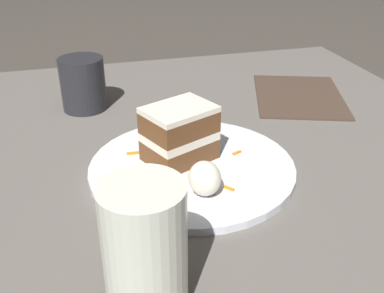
{
  "coord_description": "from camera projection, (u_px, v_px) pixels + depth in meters",
  "views": [
    {
      "loc": [
        0.51,
        -0.19,
        0.38
      ],
      "look_at": [
        -0.04,
        -0.04,
        0.07
      ],
      "focal_mm": 42.0,
      "sensor_mm": 36.0,
      "label": 1
    }
  ],
  "objects": [
    {
      "name": "coffee_mug",
      "position": [
        83.0,
        82.0,
        0.84
      ],
      "size": [
        0.08,
        0.08,
        0.1
      ],
      "color": "#232328",
      "rests_on": "dining_table"
    },
    {
      "name": "drinking_glass",
      "position": [
        145.0,
        258.0,
        0.41
      ],
      "size": [
        0.08,
        0.08,
        0.14
      ],
      "color": "beige",
      "rests_on": "dining_table"
    },
    {
      "name": "ground_plane",
      "position": [
        226.0,
        198.0,
        0.66
      ],
      "size": [
        6.0,
        6.0,
        0.0
      ],
      "primitive_type": "plane",
      "color": "#38332D",
      "rests_on": "ground"
    },
    {
      "name": "dining_table",
      "position": [
        227.0,
        189.0,
        0.65
      ],
      "size": [
        1.16,
        0.95,
        0.03
      ],
      "primitive_type": "cube",
      "color": "#56514C",
      "rests_on": "ground"
    },
    {
      "name": "carrot_shreds_scatter",
      "position": [
        193.0,
        165.0,
        0.65
      ],
      "size": [
        0.14,
        0.17,
        0.0
      ],
      "color": "orange",
      "rests_on": "plate"
    },
    {
      "name": "cream_dollop",
      "position": [
        205.0,
        178.0,
        0.58
      ],
      "size": [
        0.05,
        0.04,
        0.05
      ],
      "primitive_type": "ellipsoid",
      "color": "silver",
      "rests_on": "plate"
    },
    {
      "name": "cake_slice",
      "position": [
        179.0,
        134.0,
        0.65
      ],
      "size": [
        0.1,
        0.12,
        0.08
      ],
      "rotation": [
        0.0,
        0.0,
        0.42
      ],
      "color": "brown",
      "rests_on": "plate"
    },
    {
      "name": "orange_garnish",
      "position": [
        151.0,
        191.0,
        0.59
      ],
      "size": [
        0.06,
        0.06,
        0.01
      ],
      "primitive_type": "cylinder",
      "color": "orange",
      "rests_on": "plate"
    },
    {
      "name": "plate",
      "position": [
        192.0,
        167.0,
        0.66
      ],
      "size": [
        0.3,
        0.3,
        0.01
      ],
      "primitive_type": "cylinder",
      "color": "silver",
      "rests_on": "dining_table"
    },
    {
      "name": "menu_card",
      "position": [
        299.0,
        96.0,
        0.92
      ],
      "size": [
        0.27,
        0.24,
        0.0
      ],
      "primitive_type": "cube",
      "rotation": [
        0.0,
        0.0,
        1.23
      ],
      "color": "#423328",
      "rests_on": "dining_table"
    }
  ]
}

